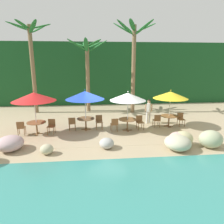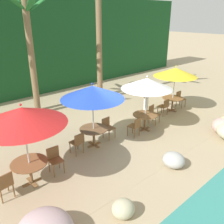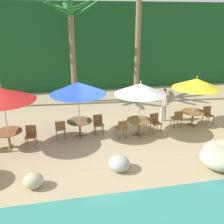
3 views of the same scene
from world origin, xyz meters
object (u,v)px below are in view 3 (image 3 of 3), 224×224
Objects in this scene: dining_table_white at (139,122)px; umbrella_red at (2,95)px; chair_yellow_seaward at (208,114)px; palm_tree_second at (72,33)px; dining_table_yellow at (193,114)px; waiter_in_white at (164,102)px; palm_tree_third at (138,19)px; chair_white_inland at (122,128)px; dining_table_red at (8,134)px; chair_blue_seaward at (98,123)px; chair_red_seaward at (31,134)px; umbrella_white at (140,89)px; chair_white_seaward at (155,121)px; chair_blue_inland at (60,128)px; chair_yellow_inland at (177,118)px; dining_table_blue at (80,123)px; umbrella_yellow at (196,83)px; umbrella_blue at (78,88)px.

umbrella_red is at bearing -178.55° from dining_table_white.
chair_yellow_seaward is 0.15× the size of palm_tree_second.
dining_table_yellow is 1.49m from waiter_in_white.
chair_white_inland is at bearing -113.04° from palm_tree_third.
chair_yellow_seaward reaches higher than dining_table_red.
chair_blue_seaward is 0.79× the size of dining_table_yellow.
umbrella_red is 6.65m from palm_tree_second.
waiter_in_white is (6.34, 1.51, 0.47)m from chair_red_seaward.
chair_red_seaward is 4.91m from umbrella_white.
umbrella_white is at bearing 90.00° from dining_table_white.
chair_blue_seaward is 1.00× the size of chair_white_seaward.
chair_red_seaward is 7.02m from palm_tree_second.
chair_white_inland is at bearing -38.75° from chair_blue_seaward.
dining_table_red is 9.24m from chair_yellow_seaward.
chair_yellow_inland is (5.46, 0.16, 0.00)m from chair_blue_inland.
umbrella_red is at bearing -175.63° from chair_yellow_inland.
umbrella_white reaches higher than chair_blue_inland.
chair_yellow_seaward is (6.32, 0.22, -0.10)m from dining_table_blue.
chair_white_seaward reaches higher than dining_table_yellow.
chair_yellow_inland is (-0.85, -0.10, -1.61)m from umbrella_yellow.
chair_white_seaward is at bearing 14.11° from dining_table_white.
chair_blue_inland is at bearing -177.22° from chair_yellow_seaward.
umbrella_blue is 2.96× the size of chair_yellow_inland.
umbrella_white is (3.44, -0.28, 1.64)m from chair_blue_inland.
palm_tree_second is (3.01, 5.63, 1.89)m from umbrella_red.
palm_tree_second is at bearing 122.04° from chair_white_seaward.
waiter_in_white is at bearing 143.53° from umbrella_yellow.
chair_white_inland is (-1.66, -0.40, 0.00)m from chair_white_seaward.
umbrella_yellow reaches higher than chair_yellow_seaward.
umbrella_yellow is at bearing -0.19° from chair_blue_seaward.
dining_table_blue is 1.00× the size of dining_table_white.
umbrella_red is at bearing -178.55° from umbrella_white.
dining_table_blue is (2.03, 0.52, 0.10)m from chair_red_seaward.
chair_white_seaward is 1.55m from waiter_in_white.
umbrella_yellow is (8.36, 0.67, -0.14)m from umbrella_red.
chair_blue_seaward is 1.84m from dining_table_white.
waiter_in_white is (4.31, 0.98, -1.23)m from umbrella_blue.
dining_table_white is (0.00, -0.00, -1.54)m from umbrella_white.
umbrella_red is at bearing -178.32° from chair_red_seaward.
chair_blue_inland is at bearing 11.52° from umbrella_red.
umbrella_white is 6.34m from palm_tree_second.
dining_table_blue is at bearing -132.08° from palm_tree_third.
chair_yellow_seaward is (6.32, 0.22, -1.70)m from umbrella_blue.
palm_tree_second is (-5.35, 4.96, 3.54)m from dining_table_yellow.
chair_yellow_seaward is (0.85, 0.09, -1.61)m from umbrella_yellow.
palm_tree_third is 4.25× the size of waiter_in_white.
chair_yellow_seaward is (3.72, 0.62, -0.10)m from dining_table_white.
dining_table_red is 0.18× the size of palm_tree_second.
chair_yellow_seaward is at bearing 8.19° from chair_white_seaward.
chair_blue_inland and chair_white_seaward have the same top height.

